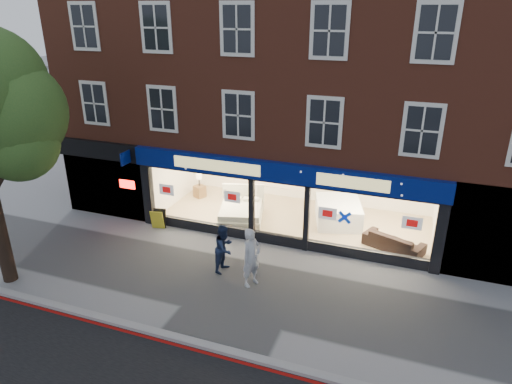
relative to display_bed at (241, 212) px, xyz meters
The scene contains 12 objects.
ground 4.90m from the display_bed, 65.33° to the right, with size 120.00×120.00×0.00m, color gray.
kerb_line 7.82m from the display_bed, 74.87° to the right, with size 60.00×0.10×0.01m, color #8C0A07.
kerb_stone 7.62m from the display_bed, 74.48° to the right, with size 60.00×0.25×0.12m, color gray.
showroom_floor 2.23m from the display_bed, 21.81° to the left, with size 11.00×4.50×0.10m, color tan.
building 7.01m from the display_bed, 51.04° to the left, with size 19.00×8.26×10.30m.
display_bed is the anchor object (origin of this frame).
bedside_table 3.09m from the display_bed, 150.07° to the left, with size 0.45×0.45×0.55m, color brown.
mattress_stack 3.96m from the display_bed, 16.54° to the left, with size 2.26×2.57×0.86m.
sofa 6.13m from the display_bed, ahead, with size 2.14×0.84×0.63m, color black.
a_board 3.35m from the display_bed, 148.79° to the right, with size 0.52×0.34×0.81m, color gold.
pedestrian_grey 4.67m from the display_bed, 64.04° to the right, with size 0.71×0.47×1.95m, color #B7B9BF.
pedestrian_blue 3.81m from the display_bed, 76.48° to the right, with size 0.81×0.63×1.67m, color #16223F.
Camera 1 is at (4.43, -11.37, 8.30)m, focal length 32.00 mm.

